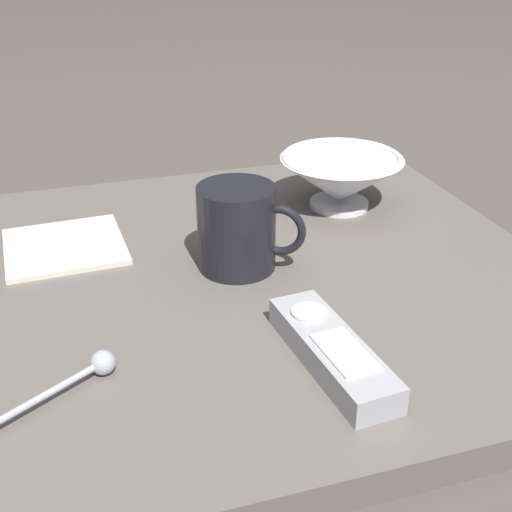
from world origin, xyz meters
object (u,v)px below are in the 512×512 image
Objects in this scene: coffee_mug at (238,228)px; tv_remote_near at (332,351)px; folded_napkin at (65,246)px; teaspoon at (82,374)px; cereal_bowl at (341,178)px.

coffee_mug reaches higher than tv_remote_near.
coffee_mug is 0.22m from folded_napkin.
teaspoon is at bearing -9.46° from tv_remote_near.
teaspoon is at bearing 41.44° from coffee_mug.
cereal_bowl is 0.46m from teaspoon.
coffee_mug is at bearing 150.49° from folded_napkin.
folded_napkin is at bearing -90.04° from teaspoon.
tv_remote_near is (0.15, 0.32, -0.03)m from cereal_bowl.
tv_remote_near is at bearing 97.97° from coffee_mug.
cereal_bowl is at bearing -177.13° from folded_napkin.
coffee_mug reaches higher than teaspoon.
folded_napkin is at bearing -54.97° from tv_remote_near.
tv_remote_near is at bearing 125.03° from folded_napkin.
teaspoon is 0.27m from folded_napkin.
tv_remote_near is 0.37m from folded_napkin.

